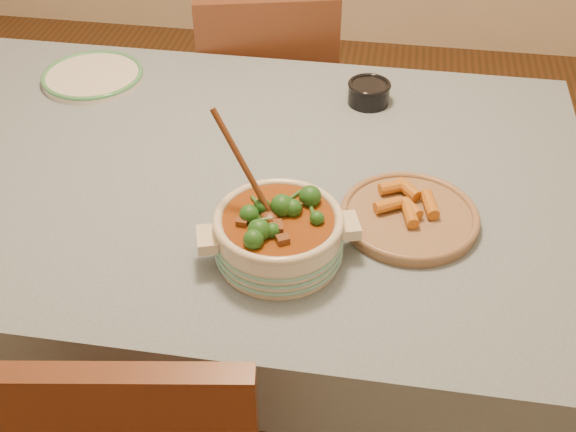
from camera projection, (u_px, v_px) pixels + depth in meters
The scene contains 7 objects.
floor at pixel (232, 377), 2.12m from camera, with size 4.50×4.50×0.00m, color #3F2912.
dining_table at pixel (218, 199), 1.69m from camera, with size 1.68×1.08×0.76m.
stew_casserole at pixel (278, 232), 1.37m from camera, with size 0.31×0.30×0.29m.
white_plate at pixel (93, 76), 1.94m from camera, with size 0.32×0.32×0.02m.
condiment_bowl at pixel (369, 92), 1.83m from camera, with size 0.13×0.13×0.06m.
fried_plate at pixel (409, 214), 1.48m from camera, with size 0.37×0.37×0.05m.
chair_far at pixel (267, 102), 2.34m from camera, with size 0.51×0.51×0.90m.
Camera 1 is at (0.38, -1.29, 1.71)m, focal length 45.00 mm.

